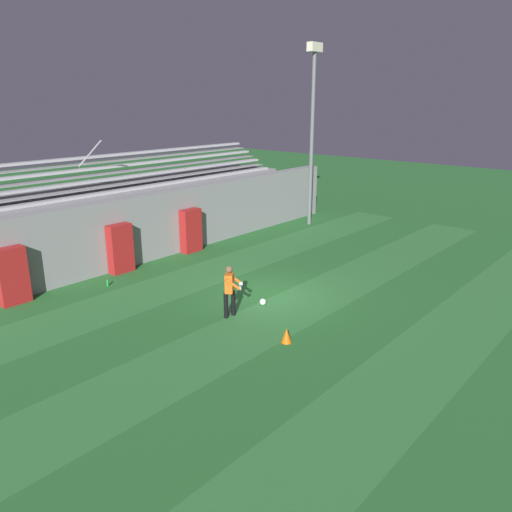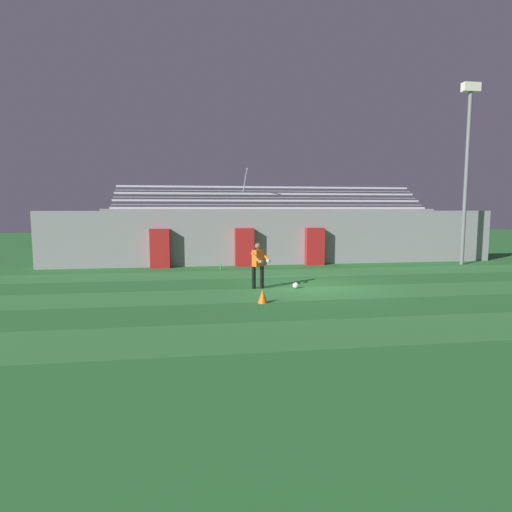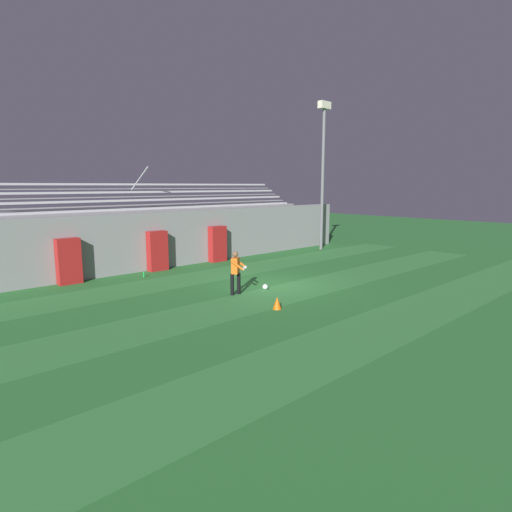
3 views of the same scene
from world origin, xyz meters
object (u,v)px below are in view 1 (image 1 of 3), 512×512
(padding_pillar_gate_left, at_px, (120,249))
(floodlight_pole, at_px, (313,116))
(soccer_ball, at_px, (263,302))
(goalkeeper, at_px, (230,288))
(water_bottle, at_px, (108,283))
(traffic_cone, at_px, (286,335))
(padding_pillar_gate_right, at_px, (191,231))
(padding_pillar_far_left, at_px, (12,276))

(padding_pillar_gate_left, bearing_deg, floodlight_pole, -5.03)
(soccer_ball, bearing_deg, padding_pillar_gate_left, 99.79)
(goalkeeper, xyz_separation_m, water_bottle, (-1.01, 5.23, -0.83))
(padding_pillar_gate_left, height_order, floodlight_pole, floodlight_pole)
(padding_pillar_gate_left, relative_size, water_bottle, 8.03)
(goalkeeper, relative_size, water_bottle, 6.96)
(goalkeeper, bearing_deg, padding_pillar_gate_left, 87.57)
(floodlight_pole, relative_size, traffic_cone, 21.91)
(soccer_ball, bearing_deg, traffic_cone, -125.82)
(soccer_ball, bearing_deg, padding_pillar_gate_right, 67.90)
(water_bottle, bearing_deg, padding_pillar_gate_left, 36.35)
(floodlight_pole, distance_m, soccer_ball, 12.87)
(padding_pillar_gate_left, relative_size, goalkeeper, 1.15)
(padding_pillar_far_left, xyz_separation_m, goalkeeper, (3.93, -6.17, -0.01))
(soccer_ball, bearing_deg, floodlight_pole, 27.54)
(soccer_ball, height_order, traffic_cone, traffic_cone)
(padding_pillar_far_left, xyz_separation_m, water_bottle, (2.92, -0.94, -0.84))
(padding_pillar_far_left, distance_m, floodlight_pole, 16.30)
(soccer_ball, xyz_separation_m, traffic_cone, (-1.60, -2.21, 0.10))
(goalkeeper, xyz_separation_m, traffic_cone, (-0.24, -2.40, -0.74))
(padding_pillar_gate_right, height_order, floodlight_pole, floodlight_pole)
(soccer_ball, xyz_separation_m, water_bottle, (-2.37, 5.42, 0.01))
(padding_pillar_far_left, height_order, soccer_ball, padding_pillar_far_left)
(padding_pillar_far_left, relative_size, goalkeeper, 1.15)
(padding_pillar_gate_left, xyz_separation_m, floodlight_pole, (11.37, -1.00, 4.75))
(padding_pillar_far_left, bearing_deg, floodlight_pole, -3.68)
(water_bottle, bearing_deg, goalkeeper, -79.05)
(water_bottle, bearing_deg, floodlight_pole, -0.29)
(padding_pillar_gate_left, height_order, goalkeeper, padding_pillar_gate_left)
(floodlight_pole, height_order, soccer_ball, floodlight_pole)
(padding_pillar_gate_right, distance_m, water_bottle, 5.11)
(padding_pillar_far_left, xyz_separation_m, soccer_ball, (5.29, -6.36, -0.85))
(goalkeeper, relative_size, soccer_ball, 7.59)
(padding_pillar_gate_left, distance_m, water_bottle, 1.79)
(padding_pillar_far_left, distance_m, soccer_ball, 8.31)
(water_bottle, bearing_deg, soccer_ball, -66.38)
(padding_pillar_gate_right, bearing_deg, goalkeeper, -122.57)
(floodlight_pole, bearing_deg, water_bottle, 179.71)
(traffic_cone, bearing_deg, floodlight_pole, 32.52)
(padding_pillar_far_left, relative_size, soccer_ball, 8.76)
(padding_pillar_gate_right, xyz_separation_m, water_bottle, (-4.95, -0.94, -0.84))
(padding_pillar_gate_left, xyz_separation_m, water_bottle, (-1.27, -0.94, -0.84))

